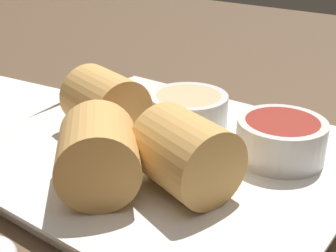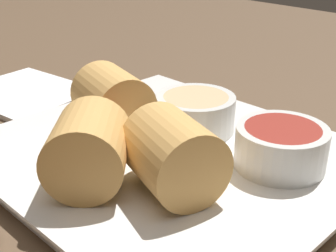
{
  "view_description": "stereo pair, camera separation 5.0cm",
  "coord_description": "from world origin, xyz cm",
  "px_view_note": "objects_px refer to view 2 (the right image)",
  "views": [
    {
      "loc": [
        18.55,
        -29.13,
        21.59
      ],
      "look_at": [
        -1.98,
        -1.52,
        5.76
      ],
      "focal_mm": 50.0,
      "sensor_mm": 36.0,
      "label": 1
    },
    {
      "loc": [
        22.34,
        -25.86,
        21.59
      ],
      "look_at": [
        -1.98,
        -1.52,
        5.76
      ],
      "focal_mm": 50.0,
      "sensor_mm": 36.0,
      "label": 2
    }
  ],
  "objects_px": {
    "dipping_bowl_far": "(281,145)",
    "napkin": "(24,93)",
    "dipping_bowl_near": "(196,112)",
    "serving_plate": "(168,158)"
  },
  "relations": [
    {
      "from": "serving_plate",
      "to": "dipping_bowl_far",
      "type": "bearing_deg",
      "value": 29.22
    },
    {
      "from": "dipping_bowl_near",
      "to": "napkin",
      "type": "bearing_deg",
      "value": -168.22
    },
    {
      "from": "serving_plate",
      "to": "dipping_bowl_near",
      "type": "height_order",
      "value": "dipping_bowl_near"
    },
    {
      "from": "napkin",
      "to": "dipping_bowl_far",
      "type": "bearing_deg",
      "value": 7.97
    },
    {
      "from": "dipping_bowl_far",
      "to": "napkin",
      "type": "height_order",
      "value": "dipping_bowl_far"
    },
    {
      "from": "dipping_bowl_far",
      "to": "napkin",
      "type": "distance_m",
      "value": 0.32
    },
    {
      "from": "dipping_bowl_near",
      "to": "napkin",
      "type": "relative_size",
      "value": 0.47
    },
    {
      "from": "serving_plate",
      "to": "dipping_bowl_near",
      "type": "distance_m",
      "value": 0.05
    },
    {
      "from": "napkin",
      "to": "serving_plate",
      "type": "bearing_deg",
      "value": 0.06
    },
    {
      "from": "dipping_bowl_near",
      "to": "dipping_bowl_far",
      "type": "bearing_deg",
      "value": -1.76
    }
  ]
}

